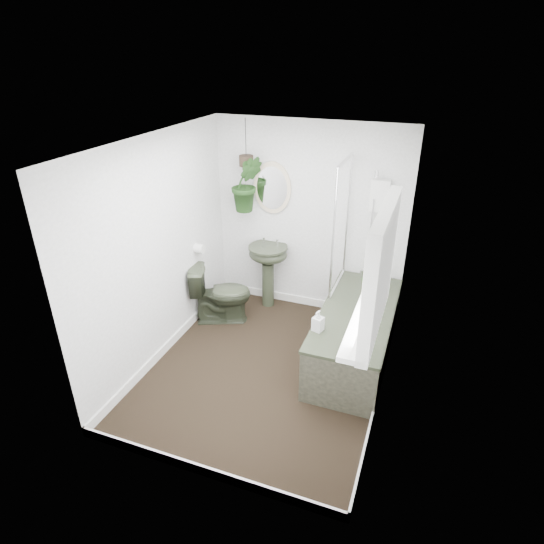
% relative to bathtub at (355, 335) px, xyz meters
% --- Properties ---
extents(floor, '(2.30, 2.80, 0.02)m').
position_rel_bathtub_xyz_m(floor, '(-0.80, -0.50, -0.30)').
color(floor, black).
rests_on(floor, ground).
extents(ceiling, '(2.30, 2.80, 0.02)m').
position_rel_bathtub_xyz_m(ceiling, '(-0.80, -0.50, 2.02)').
color(ceiling, white).
rests_on(ceiling, ground).
extents(wall_back, '(2.30, 0.02, 2.30)m').
position_rel_bathtub_xyz_m(wall_back, '(-0.80, 0.91, 0.86)').
color(wall_back, white).
rests_on(wall_back, ground).
extents(wall_front, '(2.30, 0.02, 2.30)m').
position_rel_bathtub_xyz_m(wall_front, '(-0.80, -1.91, 0.86)').
color(wall_front, white).
rests_on(wall_front, ground).
extents(wall_left, '(0.02, 2.80, 2.30)m').
position_rel_bathtub_xyz_m(wall_left, '(-1.96, -0.50, 0.86)').
color(wall_left, white).
rests_on(wall_left, ground).
extents(wall_right, '(0.02, 2.80, 2.30)m').
position_rel_bathtub_xyz_m(wall_right, '(0.36, -0.50, 0.86)').
color(wall_right, white).
rests_on(wall_right, ground).
extents(skirting, '(2.30, 2.80, 0.10)m').
position_rel_bathtub_xyz_m(skirting, '(-0.80, -0.50, -0.24)').
color(skirting, white).
rests_on(skirting, floor).
extents(bathtub, '(0.72, 1.72, 0.58)m').
position_rel_bathtub_xyz_m(bathtub, '(0.00, 0.00, 0.00)').
color(bathtub, '#2F3626').
rests_on(bathtub, floor).
extents(bath_screen, '(0.04, 0.72, 1.40)m').
position_rel_bathtub_xyz_m(bath_screen, '(-0.33, 0.49, 0.99)').
color(bath_screen, silver).
rests_on(bath_screen, bathtub).
extents(shower_box, '(0.20, 0.10, 0.35)m').
position_rel_bathtub_xyz_m(shower_box, '(0.00, 0.84, 1.26)').
color(shower_box, white).
rests_on(shower_box, wall_back).
extents(oval_mirror, '(0.46, 0.03, 0.62)m').
position_rel_bathtub_xyz_m(oval_mirror, '(-1.25, 0.87, 1.21)').
color(oval_mirror, beige).
rests_on(oval_mirror, wall_back).
extents(wall_sconce, '(0.04, 0.04, 0.22)m').
position_rel_bathtub_xyz_m(wall_sconce, '(-1.65, 0.86, 1.11)').
color(wall_sconce, black).
rests_on(wall_sconce, wall_back).
extents(toilet_roll_holder, '(0.11, 0.11, 0.11)m').
position_rel_bathtub_xyz_m(toilet_roll_holder, '(-1.90, 0.20, 0.61)').
color(toilet_roll_holder, white).
rests_on(toilet_roll_holder, wall_left).
extents(window_recess, '(0.08, 1.00, 0.90)m').
position_rel_bathtub_xyz_m(window_recess, '(0.29, -1.20, 1.36)').
color(window_recess, white).
rests_on(window_recess, wall_right).
extents(window_sill, '(0.18, 1.00, 0.04)m').
position_rel_bathtub_xyz_m(window_sill, '(0.22, -1.20, 0.94)').
color(window_sill, white).
rests_on(window_sill, wall_right).
extents(window_blinds, '(0.01, 0.86, 0.76)m').
position_rel_bathtub_xyz_m(window_blinds, '(0.24, -1.20, 1.36)').
color(window_blinds, white).
rests_on(window_blinds, wall_right).
extents(toilet, '(0.80, 0.64, 0.72)m').
position_rel_bathtub_xyz_m(toilet, '(-1.65, 0.19, 0.07)').
color(toilet, '#2F3626').
rests_on(toilet, floor).
extents(pedestal_sink, '(0.49, 0.42, 0.82)m').
position_rel_bathtub_xyz_m(pedestal_sink, '(-1.25, 0.72, 0.12)').
color(pedestal_sink, '#2F3626').
rests_on(pedestal_sink, floor).
extents(sill_plant, '(0.25, 0.24, 0.22)m').
position_rel_bathtub_xyz_m(sill_plant, '(0.23, -0.90, 1.07)').
color(sill_plant, black).
rests_on(sill_plant, window_sill).
extents(hanging_plant, '(0.45, 0.42, 0.66)m').
position_rel_bathtub_xyz_m(hanging_plant, '(-1.50, 0.70, 1.28)').
color(hanging_plant, black).
rests_on(hanging_plant, ceiling).
extents(soap_bottle, '(0.12, 0.12, 0.21)m').
position_rel_bathtub_xyz_m(soap_bottle, '(-0.29, -0.48, 0.39)').
color(soap_bottle, '#342E2F').
rests_on(soap_bottle, bathtub).
extents(hanging_pot, '(0.16, 0.16, 0.12)m').
position_rel_bathtub_xyz_m(hanging_pot, '(-1.50, 0.70, 1.55)').
color(hanging_pot, '#2F2319').
rests_on(hanging_pot, ceiling).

